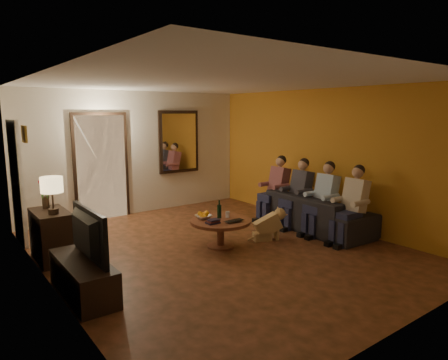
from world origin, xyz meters
TOP-DOWN VIEW (x-y plane):
  - floor at (0.00, 0.00)m, footprint 5.00×6.00m
  - ceiling at (0.00, 0.00)m, footprint 5.00×6.00m
  - back_wall at (0.00, 3.00)m, footprint 5.00×0.02m
  - front_wall at (0.00, -3.00)m, footprint 5.00×0.02m
  - left_wall at (-2.50, 0.00)m, footprint 0.02×6.00m
  - right_wall at (2.50, 0.00)m, footprint 0.02×6.00m
  - orange_accent at (2.49, 0.00)m, footprint 0.01×6.00m
  - kitchen_doorway at (-0.80, 2.98)m, footprint 1.00×0.06m
  - door_trim at (-0.80, 2.97)m, footprint 1.12×0.04m
  - fridge_glimpse at (-0.55, 2.98)m, footprint 0.45×0.03m
  - mirror_frame at (1.00, 2.96)m, footprint 1.00×0.05m
  - mirror_glass at (1.00, 2.93)m, footprint 0.86×0.02m
  - white_door at (-2.46, 2.30)m, footprint 0.06×0.85m
  - framed_art at (-2.47, 1.30)m, footprint 0.03×0.28m
  - art_canvas at (-2.46, 1.30)m, footprint 0.01×0.22m
  - dresser at (-2.25, 1.10)m, footprint 0.45×0.83m
  - table_lamp at (-2.25, 0.88)m, footprint 0.30×0.30m
  - flower_vase at (-2.25, 1.32)m, footprint 0.14×0.14m
  - tv_stand at (-2.25, -0.32)m, footprint 0.45×1.29m
  - tv at (-2.25, -0.32)m, footprint 1.06×0.14m
  - sofa at (2.08, -0.12)m, footprint 2.31×1.01m
  - person_a at (1.98, -1.02)m, footprint 0.60×0.40m
  - person_b at (1.98, -0.42)m, footprint 0.60×0.40m
  - person_c at (1.98, 0.18)m, footprint 0.60×0.40m
  - person_d at (1.98, 0.78)m, footprint 0.60×0.40m
  - dog at (0.94, -0.09)m, footprint 0.61×0.43m
  - coffee_table at (0.08, 0.10)m, footprint 1.23×1.23m
  - bowl at (-0.10, 0.32)m, footprint 0.26×0.26m
  - oranges at (-0.10, 0.32)m, footprint 0.20×0.20m
  - wine_bottle at (0.13, 0.20)m, footprint 0.07×0.07m
  - wine_glass at (0.26, 0.15)m, footprint 0.06×0.06m
  - book_stack at (-0.14, 0.00)m, footprint 0.20×0.15m
  - laptop at (0.18, -0.18)m, footprint 0.33×0.22m

SIDE VIEW (x-z plane):
  - floor at x=0.00m, z-range -0.01..0.01m
  - tv_stand at x=-2.25m, z-range 0.00..0.43m
  - coffee_table at x=0.08m, z-range 0.00..0.45m
  - dog at x=0.94m, z-range 0.00..0.56m
  - sofa at x=2.08m, z-range 0.00..0.66m
  - dresser at x=-2.25m, z-range 0.00..0.74m
  - laptop at x=0.18m, z-range 0.45..0.48m
  - bowl at x=-0.10m, z-range 0.45..0.51m
  - book_stack at x=-0.14m, z-range 0.45..0.52m
  - wine_glass at x=0.26m, z-range 0.45..0.55m
  - oranges at x=-0.10m, z-range 0.51..0.59m
  - person_a at x=1.98m, z-range 0.00..1.20m
  - person_b at x=1.98m, z-range 0.00..1.20m
  - person_c at x=1.98m, z-range 0.00..1.20m
  - person_d at x=1.98m, z-range 0.00..1.20m
  - wine_bottle at x=0.13m, z-range 0.45..0.76m
  - tv at x=-2.25m, z-range 0.43..1.04m
  - fridge_glimpse at x=-0.55m, z-range 0.05..1.75m
  - flower_vase at x=-2.25m, z-range 0.74..1.18m
  - table_lamp at x=-2.25m, z-range 0.74..1.28m
  - white_door at x=-2.46m, z-range 0.00..2.04m
  - kitchen_doorway at x=-0.80m, z-range 0.00..2.10m
  - door_trim at x=-0.80m, z-range -0.06..2.16m
  - back_wall at x=0.00m, z-range 0.00..2.60m
  - front_wall at x=0.00m, z-range 0.00..2.60m
  - left_wall at x=-2.50m, z-range 0.00..2.60m
  - right_wall at x=2.50m, z-range 0.00..2.60m
  - orange_accent at x=2.49m, z-range 0.00..2.60m
  - mirror_frame at x=1.00m, z-range 0.80..2.20m
  - mirror_glass at x=1.00m, z-range 0.87..2.13m
  - framed_art at x=-2.47m, z-range 1.73..1.97m
  - art_canvas at x=-2.46m, z-range 1.76..1.94m
  - ceiling at x=0.00m, z-range 2.60..2.60m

